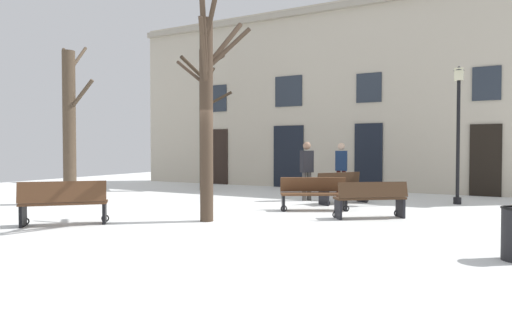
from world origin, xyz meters
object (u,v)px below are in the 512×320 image
object	(u,v)px
tree_left_of_center	(70,124)
streetlamp	(458,120)
bench_back_to_back_left	(371,199)
person_strolling	(341,166)
bench_facing_shops	(314,193)
bench_far_corner	(342,188)
bench_near_center_tree	(64,203)
tree_right_of_center	(204,115)
tree_center	(208,106)
person_crossing_plaza	(307,167)

from	to	relation	value
tree_left_of_center	streetlamp	size ratio (longest dim) A/B	1.20
bench_back_to_back_left	person_strolling	distance (m)	4.65
bench_back_to_back_left	bench_facing_shops	world-z (taller)	same
bench_far_corner	person_strolling	xyz separation A→B (m)	(-0.56, 1.78, 0.56)
bench_near_center_tree	bench_back_to_back_left	xyz separation A→B (m)	(5.57, 3.96, -0.02)
tree_right_of_center	streetlamp	distance (m)	9.05
tree_left_of_center	bench_back_to_back_left	world-z (taller)	tree_left_of_center
bench_far_corner	bench_facing_shops	distance (m)	1.76
bench_far_corner	bench_back_to_back_left	distance (m)	2.78
bench_back_to_back_left	person_strolling	bearing A→B (deg)	-100.95
tree_right_of_center	bench_facing_shops	bearing A→B (deg)	-29.62
bench_far_corner	tree_center	bearing A→B (deg)	-168.85
bench_back_to_back_left	person_crossing_plaza	world-z (taller)	person_crossing_plaza
tree_right_of_center	bench_far_corner	distance (m)	6.66
tree_center	person_strolling	distance (m)	6.57
tree_right_of_center	tree_left_of_center	world-z (taller)	tree_right_of_center
tree_right_of_center	person_crossing_plaza	bearing A→B (deg)	-15.67
tree_center	bench_back_to_back_left	bearing A→B (deg)	33.49
tree_left_of_center	person_strolling	xyz separation A→B (m)	(6.56, 5.59, -1.34)
streetlamp	bench_facing_shops	distance (m)	5.01
person_strolling	tree_center	bearing A→B (deg)	70.02
tree_right_of_center	bench_facing_shops	distance (m)	7.05
person_strolling	tree_left_of_center	bearing A→B (deg)	31.28
tree_left_of_center	bench_near_center_tree	distance (m)	4.32
bench_near_center_tree	bench_far_corner	bearing A→B (deg)	-165.59
tree_left_of_center	bench_near_center_tree	world-z (taller)	tree_left_of_center
tree_right_of_center	person_strolling	bearing A→B (deg)	2.79
tree_left_of_center	bench_facing_shops	xyz separation A→B (m)	(6.87, 2.07, -1.93)
tree_center	person_strolling	size ratio (longest dim) A/B	2.64
tree_left_of_center	tree_center	world-z (taller)	tree_left_of_center
streetlamp	bench_back_to_back_left	xyz separation A→B (m)	(-1.65, -3.83, -2.00)
bench_near_center_tree	person_crossing_plaza	bearing A→B (deg)	-156.89
bench_facing_shops	bench_near_center_tree	bearing A→B (deg)	-159.03
bench_far_corner	person_crossing_plaza	xyz separation A→B (m)	(-1.19, 0.17, 0.58)
tree_left_of_center	tree_right_of_center	bearing A→B (deg)	77.97
tree_right_of_center	bench_facing_shops	xyz separation A→B (m)	(5.73, -3.26, -2.50)
streetlamp	bench_far_corner	world-z (taller)	streetlamp
tree_left_of_center	streetlamp	xyz separation A→B (m)	(10.17, 5.24, 0.09)
person_crossing_plaza	tree_center	bearing A→B (deg)	-151.51
streetlamp	bench_far_corner	distance (m)	3.92
tree_left_of_center	person_crossing_plaza	world-z (taller)	tree_left_of_center
tree_right_of_center	person_crossing_plaza	xyz separation A→B (m)	(4.80, -1.35, -1.91)
person_strolling	person_crossing_plaza	distance (m)	1.73
tree_right_of_center	bench_facing_shops	size ratio (longest dim) A/B	3.08
bench_back_to_back_left	bench_facing_shops	bearing A→B (deg)	-57.81
bench_near_center_tree	person_strolling	xyz separation A→B (m)	(3.62, 8.14, 0.54)
bench_far_corner	bench_facing_shops	bearing A→B (deg)	-155.81
bench_near_center_tree	bench_facing_shops	size ratio (longest dim) A/B	0.91
bench_back_to_back_left	person_crossing_plaza	size ratio (longest dim) A/B	0.88
bench_far_corner	person_crossing_plaza	bearing A→B (deg)	114.60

